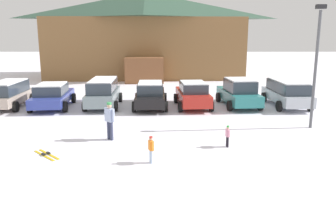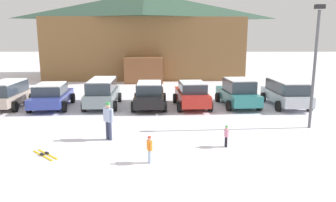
% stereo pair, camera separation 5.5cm
% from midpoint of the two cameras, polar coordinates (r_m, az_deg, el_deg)
% --- Properties ---
extents(ski_lodge, '(21.00, 11.82, 8.98)m').
position_cam_midpoint_polar(ski_lodge, '(36.50, -4.02, 11.53)').
color(ski_lodge, brown).
rests_on(ski_lodge, ground).
extents(parked_beige_suv, '(2.24, 4.38, 1.66)m').
position_cam_midpoint_polar(parked_beige_suv, '(22.80, -26.19, 1.19)').
color(parked_beige_suv, '#B6A393').
rests_on(parked_beige_suv, ground).
extents(parked_blue_hatchback, '(2.57, 4.59, 1.54)m').
position_cam_midpoint_polar(parked_blue_hatchback, '(21.67, -19.60, 0.93)').
color(parked_blue_hatchback, '#303F97').
rests_on(parked_blue_hatchback, ground).
extents(parked_grey_wagon, '(2.21, 4.57, 1.77)m').
position_cam_midpoint_polar(parked_grey_wagon, '(21.13, -11.33, 1.56)').
color(parked_grey_wagon, gray).
rests_on(parked_grey_wagon, ground).
extents(parked_black_sedan, '(2.22, 4.67, 1.61)m').
position_cam_midpoint_polar(parked_black_sedan, '(20.62, -3.19, 1.16)').
color(parked_black_sedan, black).
rests_on(parked_black_sedan, ground).
extents(parked_red_sedan, '(2.34, 4.28, 1.63)m').
position_cam_midpoint_polar(parked_red_sedan, '(20.61, 4.22, 1.17)').
color(parked_red_sedan, red).
rests_on(parked_red_sedan, ground).
extents(parked_teal_hatchback, '(2.44, 4.58, 1.78)m').
position_cam_midpoint_polar(parked_teal_hatchback, '(21.33, 12.12, 1.45)').
color(parked_teal_hatchback, teal).
rests_on(parked_teal_hatchback, ground).
extents(parked_silver_wagon, '(2.22, 4.65, 1.67)m').
position_cam_midpoint_polar(parked_silver_wagon, '(22.13, 19.84, 1.43)').
color(parked_silver_wagon, '#B3BCC7').
rests_on(parked_silver_wagon, ground).
extents(skier_child_in_pink_snowsuit, '(0.16, 0.33, 0.89)m').
position_cam_midpoint_polar(skier_child_in_pink_snowsuit, '(13.58, 10.19, -5.84)').
color(skier_child_in_pink_snowsuit, black).
rests_on(skier_child_in_pink_snowsuit, ground).
extents(skier_adult_in_blue_parka, '(0.49, 0.45, 1.67)m').
position_cam_midpoint_polar(skier_adult_in_blue_parka, '(14.38, -10.27, -3.05)').
color(skier_adult_in_blue_parka, '#333953').
rests_on(skier_adult_in_blue_parka, ground).
extents(skier_child_in_orange_jacket, '(0.22, 0.35, 0.99)m').
position_cam_midpoint_polar(skier_child_in_orange_jacket, '(11.74, -3.14, -8.18)').
color(skier_child_in_orange_jacket, '#A0B9D3').
rests_on(skier_child_in_orange_jacket, ground).
extents(pair_of_skis, '(1.29, 1.25, 0.08)m').
position_cam_midpoint_polar(pair_of_skis, '(13.46, -20.57, -8.74)').
color(pair_of_skis, gold).
rests_on(pair_of_skis, ground).
extents(lamp_post, '(0.44, 0.24, 5.87)m').
position_cam_midpoint_polar(lamp_post, '(17.12, 24.28, 6.39)').
color(lamp_post, '#515459').
rests_on(lamp_post, ground).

